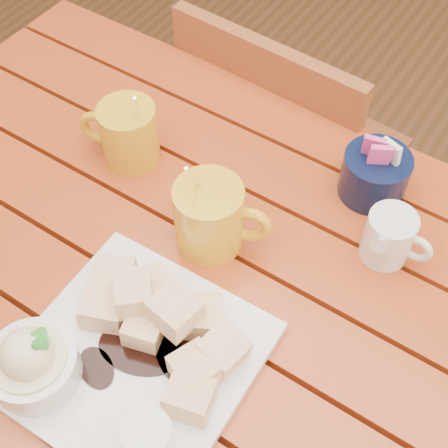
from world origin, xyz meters
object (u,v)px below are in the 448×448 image
Objects in this scene: coffee_mug_left at (127,133)px; chair_far at (284,157)px; coffee_mug_right at (211,216)px; table at (194,310)px; dessert_plate at (115,354)px.

chair_far is at bearing 58.18° from coffee_mug_left.
coffee_mug_right is at bearing -36.08° from coffee_mug_left.
coffee_mug_left reaches higher than table.
dessert_plate is 0.36m from coffee_mug_left.
coffee_mug_right reaches higher than coffee_mug_left.
chair_far is at bearing 103.08° from table.
coffee_mug_left is (-0.21, 0.29, 0.02)m from dessert_plate.
coffee_mug_left is at bearing 78.94° from chair_far.
table is 0.22m from dessert_plate.
table is at bearing -49.58° from coffee_mug_left.
coffee_mug_right is (-0.01, 0.23, 0.02)m from dessert_plate.
table is 1.44× the size of chair_far.
coffee_mug_left reaches higher than dessert_plate.
coffee_mug_right is (-0.01, 0.06, 0.16)m from table.
coffee_mug_right is at bearing 92.83° from dessert_plate.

